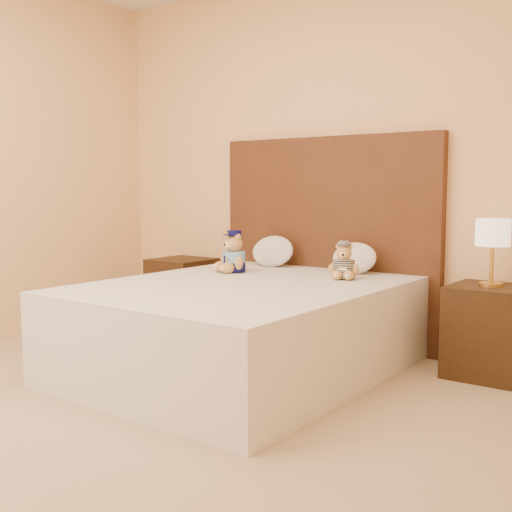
{
  "coord_description": "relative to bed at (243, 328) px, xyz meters",
  "views": [
    {
      "loc": [
        2.37,
        -1.86,
        1.13
      ],
      "look_at": [
        -0.08,
        1.45,
        0.69
      ],
      "focal_mm": 45.0,
      "sensor_mm": 36.0,
      "label": 1
    }
  ],
  "objects": [
    {
      "name": "ground",
      "position": [
        0.0,
        -1.2,
        -0.28
      ],
      "size": [
        4.0,
        4.5,
        0.0
      ],
      "primitive_type": "cube",
      "color": "tan",
      "rests_on": "ground"
    },
    {
      "name": "room_walls",
      "position": [
        0.0,
        -0.74,
        1.53
      ],
      "size": [
        4.04,
        4.52,
        2.72
      ],
      "color": "#F1BF83",
      "rests_on": "ground"
    },
    {
      "name": "bed",
      "position": [
        0.0,
        0.0,
        0.0
      ],
      "size": [
        1.6,
        2.0,
        0.55
      ],
      "color": "white",
      "rests_on": "ground"
    },
    {
      "name": "headboard",
      "position": [
        0.0,
        1.01,
        0.47
      ],
      "size": [
        1.75,
        0.08,
        1.5
      ],
      "primitive_type": "cube",
      "color": "#4D2A17",
      "rests_on": "ground"
    },
    {
      "name": "nightstand_left",
      "position": [
        -1.25,
        0.8,
        -0.0
      ],
      "size": [
        0.45,
        0.45,
        0.55
      ],
      "primitive_type": "cube",
      "color": "#331F10",
      "rests_on": "ground"
    },
    {
      "name": "nightstand_right",
      "position": [
        1.25,
        0.8,
        -0.0
      ],
      "size": [
        0.45,
        0.45,
        0.55
      ],
      "primitive_type": "cube",
      "color": "#331F10",
      "rests_on": "ground"
    },
    {
      "name": "lamp",
      "position": [
        1.25,
        0.8,
        0.57
      ],
      "size": [
        0.2,
        0.2,
        0.4
      ],
      "color": "gold",
      "rests_on": "nightstand_right"
    },
    {
      "name": "teddy_police",
      "position": [
        -0.38,
        0.39,
        0.42
      ],
      "size": [
        0.31,
        0.3,
        0.29
      ],
      "primitive_type": null,
      "rotation": [
        0.0,
        0.0,
        -0.33
      ],
      "color": "#BD8749",
      "rests_on": "bed"
    },
    {
      "name": "teddy_prisoner",
      "position": [
        0.4,
        0.55,
        0.39
      ],
      "size": [
        0.27,
        0.26,
        0.23
      ],
      "primitive_type": null,
      "rotation": [
        0.0,
        0.0,
        0.4
      ],
      "color": "#BD8749",
      "rests_on": "bed"
    },
    {
      "name": "pillow_left",
      "position": [
        -0.36,
        0.83,
        0.4
      ],
      "size": [
        0.35,
        0.23,
        0.25
      ],
      "primitive_type": "ellipsoid",
      "color": "white",
      "rests_on": "bed"
    },
    {
      "name": "pillow_right",
      "position": [
        0.32,
        0.83,
        0.39
      ],
      "size": [
        0.33,
        0.21,
        0.23
      ],
      "primitive_type": "ellipsoid",
      "color": "white",
      "rests_on": "bed"
    }
  ]
}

